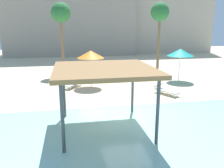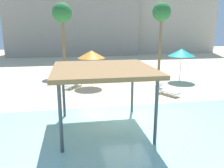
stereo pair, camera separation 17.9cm
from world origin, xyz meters
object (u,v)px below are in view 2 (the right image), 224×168
(shade_pavilion, at_px, (103,71))
(palm_tree_1, at_px, (161,14))
(lounge_chair_1, at_px, (75,83))
(beach_umbrella_orange_3, at_px, (91,54))
(palm_tree_0, at_px, (62,15))
(lounge_chair_0, at_px, (166,90))
(beach_umbrella_teal_0, at_px, (182,53))

(shade_pavilion, bearing_deg, palm_tree_1, 59.65)
(shade_pavilion, bearing_deg, lounge_chair_1, 98.37)
(shade_pavilion, xyz_separation_m, beach_umbrella_orange_3, (0.17, 8.13, -0.19))
(beach_umbrella_orange_3, xyz_separation_m, palm_tree_0, (-2.27, 5.56, 3.23))
(lounge_chair_0, distance_m, palm_tree_0, 12.60)
(beach_umbrella_orange_3, bearing_deg, lounge_chair_1, 179.91)
(shade_pavilion, height_order, beach_umbrella_teal_0, shade_pavilion)
(lounge_chair_0, height_order, palm_tree_0, palm_tree_0)
(lounge_chair_1, relative_size, palm_tree_1, 0.27)
(lounge_chair_1, bearing_deg, lounge_chair_0, 98.00)
(beach_umbrella_teal_0, relative_size, palm_tree_0, 0.41)
(beach_umbrella_teal_0, xyz_separation_m, palm_tree_0, (-10.13, 4.96, 3.29))
(shade_pavilion, xyz_separation_m, beach_umbrella_teal_0, (8.03, 8.72, -0.26))
(beach_umbrella_teal_0, distance_m, palm_tree_0, 11.75)
(palm_tree_0, relative_size, palm_tree_1, 0.98)
(lounge_chair_1, height_order, palm_tree_0, palm_tree_0)
(lounge_chair_0, xyz_separation_m, lounge_chair_1, (-6.33, 3.19, 0.00))
(lounge_chair_0, xyz_separation_m, palm_tree_0, (-7.24, 8.75, 5.47))
(beach_umbrella_teal_0, xyz_separation_m, lounge_chair_1, (-9.22, -0.59, -2.18))
(beach_umbrella_orange_3, bearing_deg, lounge_chair_0, -32.74)
(beach_umbrella_teal_0, relative_size, beach_umbrella_orange_3, 0.98)
(beach_umbrella_teal_0, height_order, beach_umbrella_orange_3, beach_umbrella_orange_3)
(shade_pavilion, distance_m, beach_umbrella_teal_0, 11.86)
(beach_umbrella_teal_0, bearing_deg, palm_tree_1, 91.81)
(lounge_chair_0, bearing_deg, palm_tree_0, -169.26)
(palm_tree_0, height_order, palm_tree_1, palm_tree_1)
(beach_umbrella_orange_3, xyz_separation_m, palm_tree_1, (7.70, 5.32, 3.38))
(palm_tree_0, bearing_deg, beach_umbrella_teal_0, -26.10)
(beach_umbrella_teal_0, height_order, lounge_chair_0, beach_umbrella_teal_0)
(beach_umbrella_teal_0, height_order, lounge_chair_1, beach_umbrella_teal_0)
(beach_umbrella_orange_3, relative_size, palm_tree_0, 0.41)
(beach_umbrella_teal_0, relative_size, lounge_chair_1, 1.49)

